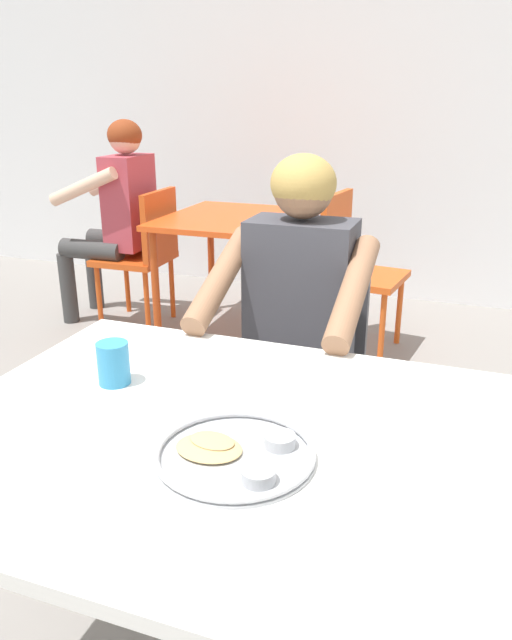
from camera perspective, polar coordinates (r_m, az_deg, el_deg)
The scene contains 10 objects.
back_wall at distance 4.39m, azimuth 15.91°, elevation 23.79°, with size 12.00×0.12×3.40m, color white.
table_foreground at distance 1.29m, azimuth -1.36°, elevation -12.86°, with size 1.29×0.96×0.73m.
thali_tray at distance 1.17m, azimuth -1.89°, elevation -12.40°, with size 0.31×0.31×0.03m.
drinking_cup at distance 1.47m, azimuth -13.24°, elevation -3.84°, with size 0.08×0.08×0.10m.
chair_foreground at distance 2.21m, azimuth 4.87°, elevation -3.84°, with size 0.40×0.38×0.80m.
diner_foreground at distance 1.93m, azimuth 3.44°, elevation 0.43°, with size 0.49×0.55×1.21m.
table_background_red at distance 3.56m, azimuth -1.86°, elevation 8.28°, with size 0.79×0.88×0.73m.
chair_red_left at distance 3.83m, azimuth -10.37°, elevation 6.57°, with size 0.42×0.42×0.85m.
chair_red_right at distance 3.45m, azimuth 9.01°, elevation 5.41°, with size 0.46×0.47×0.88m.
patron_background at distance 3.90m, azimuth -12.90°, elevation 10.41°, with size 0.56×0.50×1.25m.
Camera 1 is at (0.41, -0.96, 1.37)m, focal length 34.11 mm.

